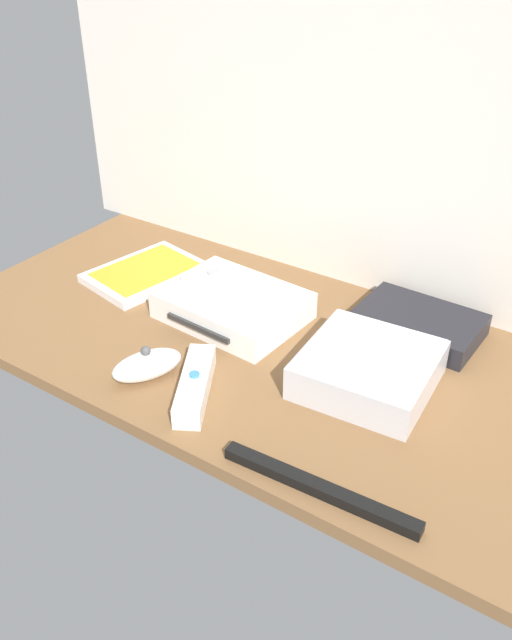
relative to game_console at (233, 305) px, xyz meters
The scene contains 10 objects.
ground_plane 8.62cm from the game_console, 29.20° to the right, with size 100.00×48.00×2.00cm, color brown.
back_wall 36.95cm from the game_console, 71.35° to the left, with size 110.00×1.20×64.00cm, color silver.
game_console is the anchor object (origin of this frame).
mini_computer 25.58cm from the game_console, ahead, with size 18.17×18.17×5.30cm.
game_case 20.57cm from the game_console, behind, with size 17.05×21.29×1.56cm.
network_router 28.68cm from the game_console, 24.65° to the left, with size 18.31×12.74×3.40cm.
remote_wand 19.86cm from the game_console, 68.95° to the right, with size 10.33×14.69×3.40cm.
remote_nunchuk 19.27cm from the game_console, 92.27° to the right, with size 8.47×10.91×5.10cm.
remote_classic_pad 3.26cm from the game_console, 124.36° to the right, with size 16.07×11.75×2.40cm.
sensor_bar 38.48cm from the game_console, 40.15° to the right, with size 24.00×1.80×1.40cm, color black.
Camera 1 is at (46.17, -69.10, 56.90)cm, focal length 37.81 mm.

